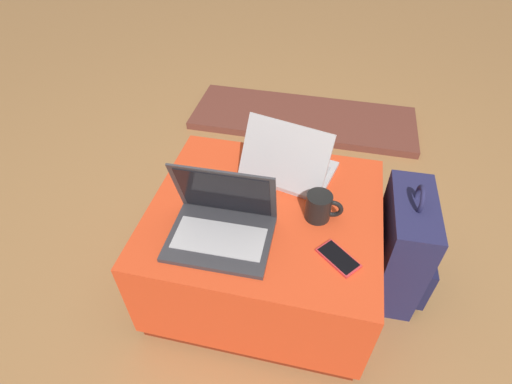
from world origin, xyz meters
TOP-DOWN VIEW (x-y plane):
  - ground_plane at (0.00, 0.00)m, footprint 14.00×14.00m
  - ottoman at (0.00, 0.00)m, footprint 0.81×0.72m
  - laptop_near at (-0.11, -0.14)m, footprint 0.34×0.26m
  - laptop_far at (0.05, 0.20)m, footprint 0.37×0.31m
  - cell_phone at (0.27, -0.17)m, footprint 0.15×0.14m
  - backpack at (0.52, 0.10)m, footprint 0.21×0.35m
  - coffee_mug at (0.19, 0.00)m, footprint 0.13×0.09m
  - fireplace_hearth at (0.00, 1.23)m, footprint 1.40×0.50m

SIDE VIEW (x-z plane):
  - ground_plane at x=0.00m, z-range 0.00..0.00m
  - fireplace_hearth at x=0.00m, z-range 0.00..0.04m
  - ottoman at x=0.00m, z-range 0.00..0.43m
  - backpack at x=0.52m, z-range -0.05..0.49m
  - cell_phone at x=0.27m, z-range 0.43..0.44m
  - laptop_far at x=0.05m, z-range 0.36..0.59m
  - coffee_mug at x=0.19m, z-range 0.43..0.53m
  - laptop_near at x=-0.11m, z-range 0.35..0.61m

